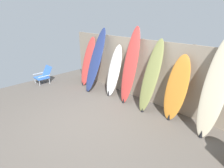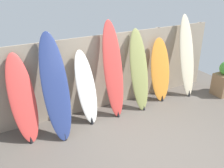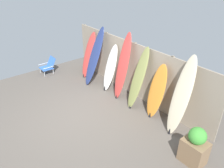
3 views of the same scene
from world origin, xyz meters
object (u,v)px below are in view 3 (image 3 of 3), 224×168
surfboard_red_0 (89,55)px  surfboard_navy_1 (94,57)px  surfboard_cream_6 (181,97)px  planter_box (195,147)px  surfboard_white_2 (110,68)px  surfboard_red_3 (123,67)px  surfboard_olive_4 (138,79)px  beach_chair (49,65)px  surfboard_orange_5 (156,92)px

surfboard_red_0 → surfboard_navy_1: surfboard_navy_1 is taller
surfboard_cream_6 → planter_box: bearing=-33.2°
surfboard_red_0 → surfboard_navy_1: (0.62, -0.15, 0.17)m
surfboard_red_0 → surfboard_white_2: (1.33, 0.01, -0.07)m
surfboard_white_2 → surfboard_red_3: size_ratio=0.73×
surfboard_red_0 → planter_box: surfboard_red_0 is taller
surfboard_red_0 → planter_box: (5.09, -0.59, -0.41)m
surfboard_olive_4 → surfboard_red_0: bearing=179.9°
surfboard_red_0 → planter_box: 5.14m
surfboard_navy_1 → beach_chair: surfboard_navy_1 is taller
surfboard_navy_1 → surfboard_orange_5: surfboard_navy_1 is taller
planter_box → surfboard_orange_5: bearing=159.5°
surfboard_navy_1 → surfboard_olive_4: surfboard_navy_1 is taller
surfboard_red_0 → surfboard_orange_5: (3.38, 0.05, -0.06)m
surfboard_red_3 → surfboard_cream_6: size_ratio=1.02×
surfboard_red_3 → surfboard_olive_4: (0.70, 0.01, -0.13)m
surfboard_olive_4 → surfboard_red_3: bearing=-179.5°
beach_chair → planter_box: planter_box is taller
surfboard_cream_6 → planter_box: 1.24m
surfboard_cream_6 → beach_chair: surfboard_cream_6 is taller
surfboard_orange_5 → surfboard_cream_6: 0.85m
surfboard_orange_5 → surfboard_cream_6: surfboard_cream_6 is taller
surfboard_red_3 → surfboard_olive_4: 0.71m
surfboard_red_0 → surfboard_white_2: size_ratio=1.08×
surfboard_orange_5 → surfboard_white_2: bearing=-178.9°
surfboard_red_0 → beach_chair: 1.77m
surfboard_red_0 → surfboard_white_2: 1.33m
surfboard_white_2 → beach_chair: 2.85m
surfboard_navy_1 → surfboard_red_3: (1.37, 0.14, 0.06)m
surfboard_olive_4 → planter_box: 2.52m
surfboard_cream_6 → surfboard_red_0: bearing=180.0°
surfboard_olive_4 → surfboard_cream_6: surfboard_cream_6 is taller
surfboard_cream_6 → surfboard_navy_1: bearing=-177.6°
surfboard_olive_4 → surfboard_orange_5: size_ratio=1.18×
surfboard_white_2 → surfboard_orange_5: 2.05m
surfboard_red_3 → beach_chair: bearing=-160.3°
surfboard_navy_1 → surfboard_cream_6: 3.57m
planter_box → surfboard_white_2: bearing=171.0°
surfboard_white_2 → surfboard_navy_1: bearing=-167.1°
surfboard_red_3 → planter_box: 3.22m
surfboard_olive_4 → surfboard_orange_5: 0.71m
surfboard_red_0 → surfboard_cream_6: 4.19m
surfboard_white_2 → surfboard_cream_6: bearing=-0.2°
surfboard_orange_5 → surfboard_cream_6: (0.81, -0.05, 0.25)m
surfboard_red_3 → surfboard_navy_1: bearing=-174.0°
surfboard_orange_5 → surfboard_cream_6: bearing=-3.6°
surfboard_red_0 → surfboard_orange_5: size_ratio=1.07×
surfboard_red_3 → surfboard_white_2: bearing=178.4°
surfboard_red_0 → surfboard_olive_4: bearing=-0.1°
surfboard_white_2 → beach_chair: surfboard_white_2 is taller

